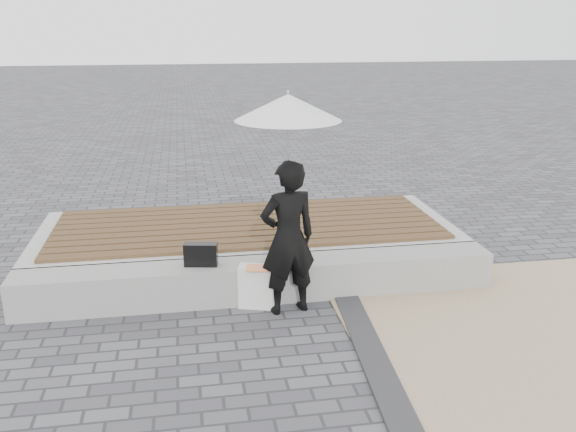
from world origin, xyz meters
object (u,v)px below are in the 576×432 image
Objects in this scene: seating_ledge at (260,279)px; woman at (288,238)px; handbag at (201,255)px; parasol at (288,107)px; canvas_tote at (260,287)px.

seating_ledge is 0.72m from woman.
seating_ledge is 14.82× the size of handbag.
seating_ledge is at bearing 122.24° from parasol.
canvas_tote is (0.57, -0.23, -0.30)m from handbag.
parasol is (0.23, -0.37, 1.84)m from seating_ledge.
canvas_tote is (-0.27, 0.14, -1.82)m from parasol.
parasol is 3.75× the size of handbag.
canvas_tote is (-0.27, 0.14, -0.55)m from woman.
handbag is (-0.84, 0.37, -0.26)m from woman.
seating_ledge is 3.95× the size of parasol.
handbag is at bearing 156.46° from parasol.
parasol reaches higher than woman.
seating_ledge is 0.69m from handbag.
seating_ledge is 3.22× the size of woman.
handbag is (-0.84, 0.37, -1.52)m from parasol.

